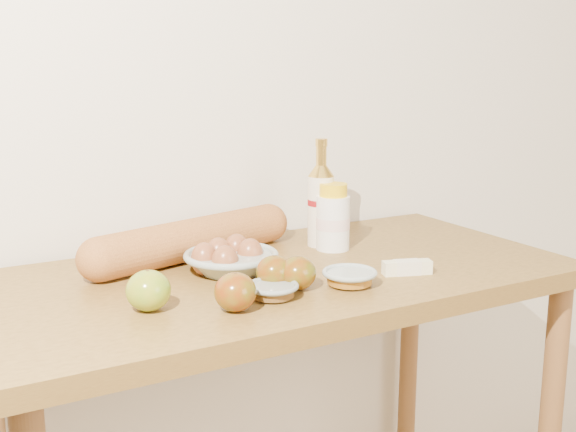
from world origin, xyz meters
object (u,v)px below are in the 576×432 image
at_px(cream_bottle, 333,219).
at_px(baguette, 192,239).
at_px(bourbon_bottle, 321,203).
at_px(table, 281,327).
at_px(egg_bowl, 230,259).

xyz_separation_m(cream_bottle, baguette, (-0.31, 0.07, -0.03)).
relative_size(bourbon_bottle, baguette, 0.46).
relative_size(table, egg_bowl, 4.80).
bearing_deg(baguette, egg_bowl, -92.54).
bearing_deg(baguette, cream_bottle, -28.98).
bearing_deg(table, egg_bowl, 159.71).
distance_m(table, cream_bottle, 0.28).
distance_m(bourbon_bottle, cream_bottle, 0.05).
xyz_separation_m(bourbon_bottle, baguette, (-0.30, 0.03, -0.06)).
bearing_deg(bourbon_bottle, table, -155.73).
distance_m(bourbon_bottle, egg_bowl, 0.30).
bearing_deg(baguette, table, -67.62).
bearing_deg(cream_bottle, bourbon_bottle, 108.33).
xyz_separation_m(cream_bottle, egg_bowl, (-0.28, -0.05, -0.04)).
distance_m(table, egg_bowl, 0.18).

